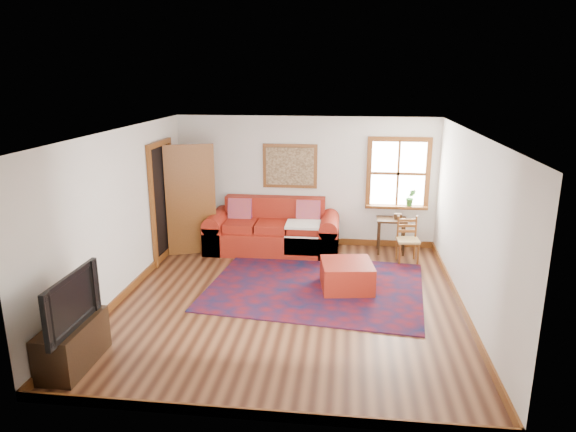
# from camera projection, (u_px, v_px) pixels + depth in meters

# --- Properties ---
(ground) EXTENTS (5.50, 5.50, 0.00)m
(ground) POSITION_uv_depth(u_px,v_px,m) (289.00, 301.00, 7.63)
(ground) COLOR #3B1C10
(ground) RESTS_ON ground
(room_envelope) EXTENTS (5.04, 5.54, 2.52)m
(room_envelope) POSITION_uv_depth(u_px,v_px,m) (289.00, 193.00, 7.20)
(room_envelope) COLOR silver
(room_envelope) RESTS_ON ground
(window) EXTENTS (1.18, 0.20, 1.38)m
(window) POSITION_uv_depth(u_px,v_px,m) (399.00, 181.00, 9.66)
(window) COLOR white
(window) RESTS_ON ground
(doorway) EXTENTS (0.89, 1.08, 2.14)m
(doorway) POSITION_uv_depth(u_px,v_px,m) (180.00, 199.00, 9.30)
(doorway) COLOR black
(doorway) RESTS_ON ground
(framed_artwork) EXTENTS (1.05, 0.07, 0.85)m
(framed_artwork) POSITION_uv_depth(u_px,v_px,m) (290.00, 166.00, 9.85)
(framed_artwork) COLOR brown
(framed_artwork) RESTS_ON ground
(persian_rug) EXTENTS (3.56, 2.97, 0.02)m
(persian_rug) POSITION_uv_depth(u_px,v_px,m) (316.00, 286.00, 8.14)
(persian_rug) COLOR #530B13
(persian_rug) RESTS_ON ground
(red_leather_sofa) EXTENTS (2.49, 1.03, 0.97)m
(red_leather_sofa) POSITION_uv_depth(u_px,v_px,m) (273.00, 234.00, 9.78)
(red_leather_sofa) COLOR maroon
(red_leather_sofa) RESTS_ON ground
(red_ottoman) EXTENTS (0.88, 0.88, 0.44)m
(red_ottoman) POSITION_uv_depth(u_px,v_px,m) (347.00, 276.00, 7.99)
(red_ottoman) COLOR maroon
(red_ottoman) RESTS_ON ground
(side_table) EXTENTS (0.55, 0.41, 0.66)m
(side_table) POSITION_uv_depth(u_px,v_px,m) (391.00, 225.00, 9.57)
(side_table) COLOR #311E10
(side_table) RESTS_ON ground
(ladder_back_chair) EXTENTS (0.41, 0.39, 0.82)m
(ladder_back_chair) POSITION_uv_depth(u_px,v_px,m) (408.00, 238.00, 9.15)
(ladder_back_chair) COLOR tan
(ladder_back_chair) RESTS_ON ground
(media_cabinet) EXTENTS (0.44, 0.97, 0.54)m
(media_cabinet) POSITION_uv_depth(u_px,v_px,m) (73.00, 344.00, 5.89)
(media_cabinet) COLOR #311E10
(media_cabinet) RESTS_ON ground
(television) EXTENTS (0.14, 1.10, 0.63)m
(television) POSITION_uv_depth(u_px,v_px,m) (63.00, 301.00, 5.62)
(television) COLOR black
(television) RESTS_ON media_cabinet
(candle_hurricane) EXTENTS (0.12, 0.12, 0.18)m
(candle_hurricane) POSITION_uv_depth(u_px,v_px,m) (90.00, 302.00, 6.15)
(candle_hurricane) COLOR silver
(candle_hurricane) RESTS_ON media_cabinet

